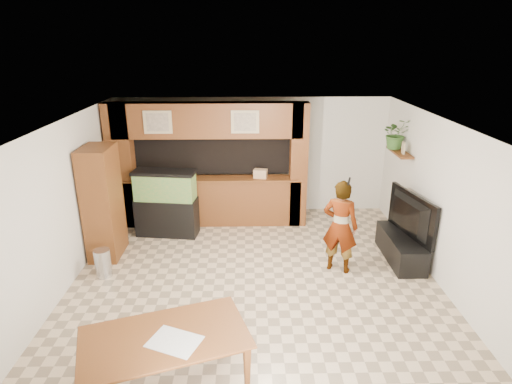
{
  "coord_description": "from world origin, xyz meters",
  "views": [
    {
      "loc": [
        -0.1,
        -6.05,
        3.79
      ],
      "look_at": [
        0.03,
        0.6,
        1.39
      ],
      "focal_mm": 30.0,
      "sensor_mm": 36.0,
      "label": 1
    }
  ],
  "objects_px": {
    "pantry_cabinet": "(103,203)",
    "dining_table": "(167,362)",
    "aquarium": "(166,204)",
    "television": "(405,216)",
    "person": "(340,227)"
  },
  "relations": [
    {
      "from": "pantry_cabinet",
      "to": "dining_table",
      "type": "distance_m",
      "value": 3.7
    },
    {
      "from": "aquarium",
      "to": "television",
      "type": "xyz_separation_m",
      "value": [
        4.39,
        -1.15,
        0.2
      ]
    },
    {
      "from": "aquarium",
      "to": "dining_table",
      "type": "height_order",
      "value": "aquarium"
    },
    {
      "from": "pantry_cabinet",
      "to": "person",
      "type": "xyz_separation_m",
      "value": [
        4.14,
        -0.66,
        -0.21
      ]
    },
    {
      "from": "pantry_cabinet",
      "to": "aquarium",
      "type": "xyz_separation_m",
      "value": [
        0.96,
        0.84,
        -0.36
      ]
    },
    {
      "from": "television",
      "to": "pantry_cabinet",
      "type": "bearing_deg",
      "value": 74.52
    },
    {
      "from": "person",
      "to": "pantry_cabinet",
      "type": "bearing_deg",
      "value": 15.44
    },
    {
      "from": "television",
      "to": "dining_table",
      "type": "relative_size",
      "value": 0.74
    },
    {
      "from": "aquarium",
      "to": "person",
      "type": "height_order",
      "value": "person"
    },
    {
      "from": "pantry_cabinet",
      "to": "person",
      "type": "height_order",
      "value": "pantry_cabinet"
    },
    {
      "from": "dining_table",
      "to": "television",
      "type": "bearing_deg",
      "value": 20.03
    },
    {
      "from": "aquarium",
      "to": "dining_table",
      "type": "relative_size",
      "value": 0.73
    },
    {
      "from": "aquarium",
      "to": "pantry_cabinet",
      "type": "bearing_deg",
      "value": -131.34
    },
    {
      "from": "pantry_cabinet",
      "to": "dining_table",
      "type": "xyz_separation_m",
      "value": [
        1.66,
        -3.23,
        -0.7
      ]
    },
    {
      "from": "pantry_cabinet",
      "to": "television",
      "type": "relative_size",
      "value": 1.49
    }
  ]
}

